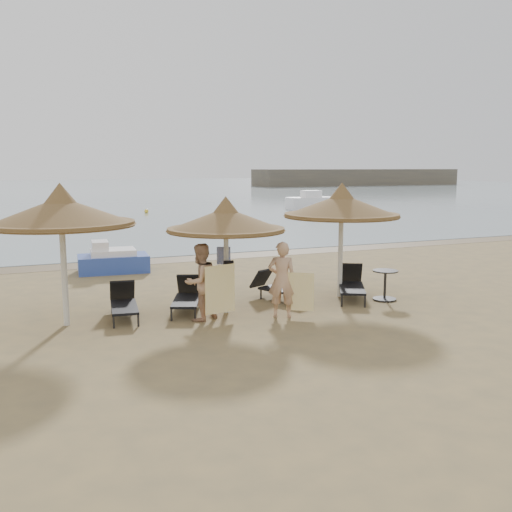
{
  "coord_description": "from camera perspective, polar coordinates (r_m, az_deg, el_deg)",
  "views": [
    {
      "loc": [
        -4.45,
        -11.43,
        3.48
      ],
      "look_at": [
        0.89,
        1.2,
        1.32
      ],
      "focal_mm": 40.0,
      "sensor_mm": 36.0,
      "label": 1
    }
  ],
  "objects": [
    {
      "name": "ground",
      "position": [
        12.75,
        -1.61,
        -6.9
      ],
      "size": [
        160.0,
        160.0,
        0.0
      ],
      "primitive_type": "plane",
      "color": "olive",
      "rests_on": "ground"
    },
    {
      "name": "sea",
      "position": [
        91.61,
        -20.27,
        6.22
      ],
      "size": [
        200.0,
        140.0,
        0.03
      ],
      "primitive_type": "cube",
      "color": "gray",
      "rests_on": "ground"
    },
    {
      "name": "wet_sand_strip",
      "position": [
        21.58,
        -10.74,
        -0.49
      ],
      "size": [
        200.0,
        1.6,
        0.01
      ],
      "primitive_type": "cube",
      "color": "brown",
      "rests_on": "ground"
    },
    {
      "name": "palapa_left",
      "position": [
        12.99,
        -18.92,
        4.14
      ],
      "size": [
        3.17,
        3.17,
        3.14
      ],
      "rotation": [
        0.0,
        0.0,
        -0.12
      ],
      "color": "silver",
      "rests_on": "ground"
    },
    {
      "name": "palapa_center",
      "position": [
        13.45,
        -3.03,
        3.59
      ],
      "size": [
        2.82,
        2.82,
        2.8
      ],
      "rotation": [
        0.0,
        0.0,
        0.12
      ],
      "color": "silver",
      "rests_on": "ground"
    },
    {
      "name": "palapa_right",
      "position": [
        15.31,
        8.55,
        4.95
      ],
      "size": [
        3.09,
        3.09,
        3.07
      ],
      "rotation": [
        0.0,
        0.0,
        -0.4
      ],
      "color": "silver",
      "rests_on": "ground"
    },
    {
      "name": "lounger_far_left",
      "position": [
        13.69,
        -13.09,
        -4.51
      ],
      "size": [
        0.8,
        1.81,
        0.78
      ],
      "rotation": [
        0.0,
        0.0,
        -0.13
      ],
      "color": "black",
      "rests_on": "ground"
    },
    {
      "name": "lounger_near_left",
      "position": [
        14.02,
        -6.89,
        -3.97
      ],
      "size": [
        1.22,
        1.9,
        0.81
      ],
      "rotation": [
        0.0,
        0.0,
        -0.38
      ],
      "color": "black",
      "rests_on": "ground"
    },
    {
      "name": "lounger_near_right",
      "position": [
        15.03,
        2.19,
        -3.11
      ],
      "size": [
        1.23,
        1.8,
        0.77
      ],
      "rotation": [
        0.0,
        0.0,
        0.43
      ],
      "color": "black",
      "rests_on": "ground"
    },
    {
      "name": "lounger_far_right",
      "position": [
        15.45,
        9.51,
        -2.74
      ],
      "size": [
        1.48,
        1.98,
        0.86
      ],
      "rotation": [
        0.0,
        0.0,
        -0.51
      ],
      "color": "black",
      "rests_on": "ground"
    },
    {
      "name": "side_table",
      "position": [
        15.37,
        12.77,
        -2.95
      ],
      "size": [
        0.66,
        0.66,
        0.8
      ],
      "rotation": [
        0.0,
        0.0,
        0.37
      ],
      "color": "black",
      "rests_on": "ground"
    },
    {
      "name": "person_left",
      "position": [
        12.99,
        -5.6,
        -2.0
      ],
      "size": [
        1.12,
        0.97,
        2.05
      ],
      "primitive_type": "imported",
      "rotation": [
        0.0,
        0.0,
        3.6
      ],
      "color": "tan",
      "rests_on": "ground"
    },
    {
      "name": "person_right",
      "position": [
        13.2,
        2.61,
        -1.76
      ],
      "size": [
        1.13,
        0.99,
        2.06
      ],
      "primitive_type": "imported",
      "rotation": [
        0.0,
        0.0,
        2.66
      ],
      "color": "tan",
      "rests_on": "ground"
    },
    {
      "name": "towel_left",
      "position": [
        12.83,
        -3.61,
        -3.33
      ],
      "size": [
        0.77,
        0.2,
        1.1
      ],
      "rotation": [
        0.0,
        0.0,
        0.23
      ],
      "color": "yellow",
      "rests_on": "ground"
    },
    {
      "name": "towel_right",
      "position": [
        13.22,
        4.44,
        -3.59
      ],
      "size": [
        0.54,
        0.38,
        0.9
      ],
      "rotation": [
        0.0,
        0.0,
        -0.6
      ],
      "color": "yellow",
      "rests_on": "ground"
    },
    {
      "name": "bag_patterned",
      "position": [
        13.72,
        -3.26,
        0.04
      ],
      "size": [
        0.34,
        0.23,
        0.41
      ],
      "rotation": [
        0.0,
        0.0,
        -0.39
      ],
      "color": "silver",
      "rests_on": "ground"
    },
    {
      "name": "bag_dark",
      "position": [
        13.45,
        -2.76,
        -1.18
      ],
      "size": [
        0.24,
        0.11,
        0.33
      ],
      "rotation": [
        0.0,
        0.0,
        -0.14
      ],
      "color": "black",
      "rests_on": "ground"
    },
    {
      "name": "pedal_boat",
      "position": [
        19.58,
        -14.17,
        -0.42
      ],
      "size": [
        2.37,
        1.51,
        1.06
      ],
      "rotation": [
        0.0,
        0.0,
        -0.08
      ],
      "color": "#304CAD",
      "rests_on": "ground"
    },
    {
      "name": "buoy_mid",
      "position": [
        43.82,
        -10.9,
        4.42
      ],
      "size": [
        0.32,
        0.32,
        0.32
      ],
      "primitive_type": "sphere",
      "color": "yellow",
      "rests_on": "ground"
    },
    {
      "name": "buoy_right",
      "position": [
        39.56,
        6.51,
        4.11
      ],
      "size": [
        0.39,
        0.39,
        0.39
      ],
      "primitive_type": "sphere",
      "color": "yellow",
      "rests_on": "ground"
    }
  ]
}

